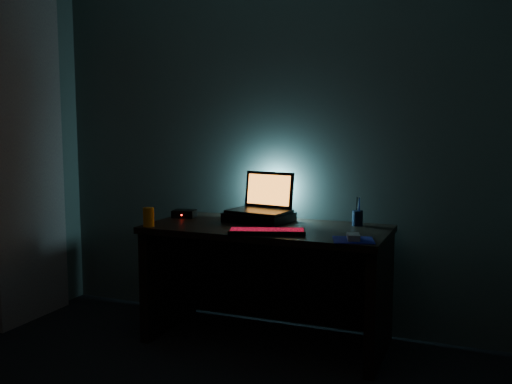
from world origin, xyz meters
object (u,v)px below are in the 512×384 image
(pen_cup, at_px, (357,218))
(juice_glass, at_px, (149,217))
(mouse, at_px, (353,237))
(router, at_px, (184,214))
(laptop, at_px, (263,203))
(keyboard, at_px, (267,231))

(pen_cup, bearing_deg, juice_glass, -156.89)
(mouse, height_order, router, router)
(mouse, relative_size, juice_glass, 0.91)
(mouse, bearing_deg, router, 147.69)
(laptop, height_order, router, laptop)
(pen_cup, bearing_deg, keyboard, -133.30)
(keyboard, relative_size, router, 2.75)
(keyboard, bearing_deg, mouse, -18.73)
(mouse, bearing_deg, keyboard, 162.88)
(juice_glass, bearing_deg, pen_cup, 23.11)
(mouse, relative_size, pen_cup, 1.14)
(laptop, xyz_separation_m, juice_glass, (-0.58, -0.47, -0.06))
(keyboard, bearing_deg, pen_cup, 28.18)
(pen_cup, relative_size, juice_glass, 0.80)
(pen_cup, distance_m, juice_glass, 1.31)
(laptop, relative_size, mouse, 3.84)
(pen_cup, bearing_deg, router, -174.20)
(keyboard, bearing_deg, laptop, 95.55)
(keyboard, xyz_separation_m, mouse, (0.51, -0.00, 0.01))
(laptop, relative_size, juice_glass, 3.51)
(laptop, xyz_separation_m, router, (-0.55, -0.07, -0.10))
(keyboard, height_order, router, router)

